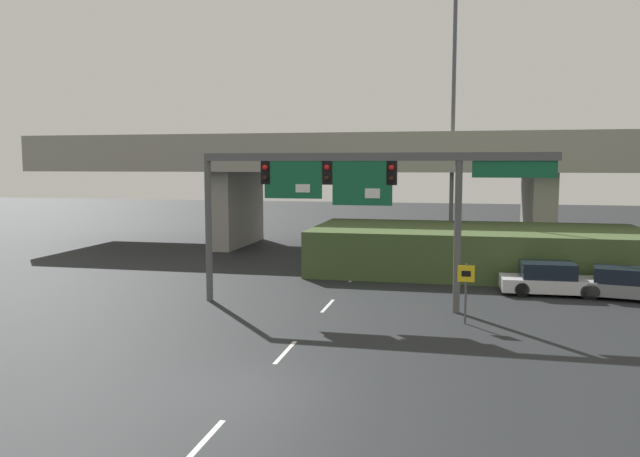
# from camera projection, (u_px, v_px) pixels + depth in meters

# --- Properties ---
(ground_plane) EXTENTS (160.00, 160.00, 0.00)m
(ground_plane) POSITION_uv_depth(u_px,v_px,m) (252.00, 389.00, 16.16)
(ground_plane) COLOR black
(lane_markings) EXTENTS (0.14, 34.92, 0.01)m
(lane_markings) POSITION_uv_depth(u_px,v_px,m) (342.00, 290.00, 28.78)
(lane_markings) COLOR silver
(lane_markings) RESTS_ON ground
(signal_gantry) EXTENTS (14.14, 0.44, 6.25)m
(signal_gantry) POSITION_uv_depth(u_px,v_px,m) (353.00, 184.00, 24.83)
(signal_gantry) COLOR #515456
(signal_gantry) RESTS_ON ground
(speed_limit_sign) EXTENTS (0.60, 0.11, 2.21)m
(speed_limit_sign) POSITION_uv_depth(u_px,v_px,m) (466.00, 285.00, 22.59)
(speed_limit_sign) COLOR #4C4C4C
(speed_limit_sign) RESTS_ON ground
(highway_light_pole_near) EXTENTS (0.70, 0.36, 16.68)m
(highway_light_pole_near) POSITION_uv_depth(u_px,v_px,m) (453.00, 115.00, 37.04)
(highway_light_pole_near) COLOR #515456
(highway_light_pole_near) RESTS_ON ground
(overpass_bridge) EXTENTS (48.16, 9.46, 7.73)m
(overpass_bridge) POSITION_uv_depth(u_px,v_px,m) (380.00, 167.00, 42.13)
(overpass_bridge) COLOR gray
(overpass_bridge) RESTS_ON ground
(grass_embankment) EXTENTS (17.40, 8.26, 2.39)m
(grass_embankment) POSITION_uv_depth(u_px,v_px,m) (476.00, 250.00, 33.70)
(grass_embankment) COLOR #42562D
(grass_embankment) RESTS_ON ground
(parked_sedan_near_right) EXTENTS (4.44, 1.99, 1.44)m
(parked_sedan_near_right) POSITION_uv_depth(u_px,v_px,m) (550.00, 279.00, 27.87)
(parked_sedan_near_right) COLOR silver
(parked_sedan_near_right) RESTS_ON ground
(parked_sedan_mid_right) EXTENTS (4.71, 2.56, 1.35)m
(parked_sedan_mid_right) POSITION_uv_depth(u_px,v_px,m) (626.00, 284.00, 26.93)
(parked_sedan_mid_right) COLOR gray
(parked_sedan_mid_right) RESTS_ON ground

